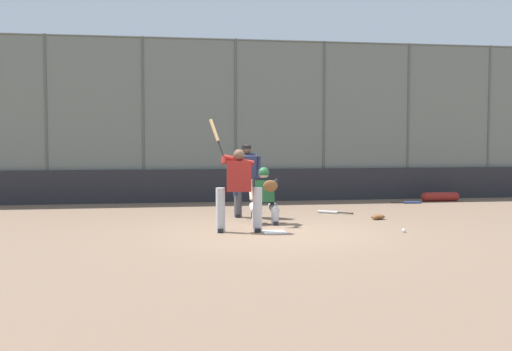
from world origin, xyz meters
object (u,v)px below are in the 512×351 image
Objects in this scene: batter_at_plate at (238,187)px; spare_bat_by_padding at (410,202)px; baseball_loose at (404,230)px; fielding_glove_on_dirt at (378,217)px; equipment_bag_dugout_side at (440,197)px; catcher_behind_plate at (264,195)px; spare_bat_near_backstop at (331,212)px; umpire_home at (246,179)px.

batter_at_plate is 7.12m from spare_bat_by_padding.
batter_at_plate reaches higher than baseball_loose.
spare_bat_by_padding is at bearing -124.09° from fielding_glove_on_dirt.
spare_bat_by_padding is at bearing 22.96° from equipment_bag_dugout_side.
spare_bat_near_backstop is (-1.91, -1.57, -0.60)m from catcher_behind_plate.
catcher_behind_plate reaches higher than equipment_bag_dugout_side.
spare_bat_by_padding is 1.25m from equipment_bag_dugout_side.
batter_at_plate is 6.88× the size of fielding_glove_on_dirt.
fielding_glove_on_dirt reaches higher than spare_bat_near_backstop.
spare_bat_by_padding is at bearing -149.10° from umpire_home.
batter_at_plate is at bearing -136.36° from spare_bat_by_padding.
catcher_behind_plate is at bearing 6.95° from fielding_glove_on_dirt.
baseball_loose is at bearing 140.82° from umpire_home.
batter_at_plate is 2.54× the size of spare_bat_by_padding.
umpire_home is 3.11m from fielding_glove_on_dirt.
baseball_loose is at bearing 149.00° from catcher_behind_plate.
spare_bat_by_padding is 2.71× the size of fielding_glove_on_dirt.
batter_at_plate is at bearing 22.01° from fielding_glove_on_dirt.
umpire_home is at bearing -45.35° from baseball_loose.
batter_at_plate is 29.85× the size of baseball_loose.
umpire_home is at bearing 46.87° from spare_bat_near_backstop.
catcher_behind_plate reaches higher than fielding_glove_on_dirt.
baseball_loose reaches higher than spare_bat_near_backstop.
equipment_bag_dugout_side reaches higher than spare_bat_near_backstop.
batter_at_plate is 1.82× the size of catcher_behind_plate.
equipment_bag_dugout_side is at bearing 27.21° from spare_bat_by_padding.
umpire_home is 22.69× the size of baseball_loose.
catcher_behind_plate is 5.92m from spare_bat_by_padding.
batter_at_plate is 3.69m from fielding_glove_on_dirt.
spare_bat_near_backstop is 3.43m from spare_bat_by_padding.
fielding_glove_on_dirt is 4.88m from equipment_bag_dugout_side.
catcher_behind_plate is 1.03× the size of equipment_bag_dugout_side.
equipment_bag_dugout_side is at bearing -149.43° from umpire_home.
batter_at_plate is at bearing 80.79° from spare_bat_near_backstop.
fielding_glove_on_dirt is at bearing -95.25° from baseball_loose.
fielding_glove_on_dirt is at bearing -119.83° from spare_bat_by_padding.
catcher_behind_plate reaches higher than spare_bat_by_padding.
batter_at_plate is 3.32m from baseball_loose.
umpire_home is 5.23× the size of fielding_glove_on_dirt.
batter_at_plate reaches higher than fielding_glove_on_dirt.
catcher_behind_plate is 1.60× the size of spare_bat_near_backstop.
umpire_home is 6.79m from equipment_bag_dugout_side.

